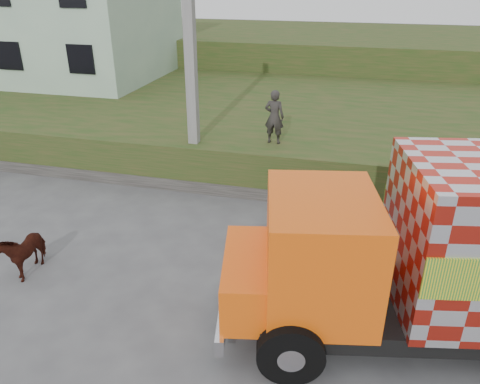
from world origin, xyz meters
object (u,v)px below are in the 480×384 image
(cow, at_px, (22,250))
(utility_pole, at_px, (191,60))
(pedestrian, at_px, (274,117))
(cargo_truck, at_px, (474,255))

(cow, bearing_deg, utility_pole, 63.30)
(utility_pole, distance_m, pedestrian, 3.06)
(cargo_truck, distance_m, pedestrian, 7.73)
(utility_pole, bearing_deg, cow, -112.17)
(cargo_truck, bearing_deg, pedestrian, 116.82)
(cargo_truck, xyz_separation_m, cow, (-9.55, -0.21, -1.31))
(cow, bearing_deg, cargo_truck, -3.27)
(cargo_truck, distance_m, cow, 9.64)
(utility_pole, distance_m, cargo_truck, 9.33)
(utility_pole, relative_size, cow, 5.99)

